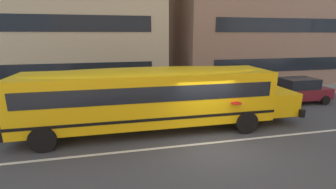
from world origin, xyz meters
name	(u,v)px	position (x,y,z in m)	size (l,w,h in m)	color
ground_plane	(210,143)	(0.00, 0.00, 0.00)	(400.00, 400.00, 0.00)	#424244
sidewalk_far	(171,98)	(0.00, 7.34, 0.01)	(120.00, 3.00, 0.01)	gray
lane_centreline	(210,143)	(0.00, 0.00, 0.00)	(110.00, 0.16, 0.01)	silver
school_bus	(155,94)	(-2.01, 1.94, 1.75)	(13.21, 3.18, 2.95)	yellow
parked_car_maroon_beside_sign	(298,90)	(7.97, 4.40, 0.84)	(3.91, 1.89, 1.64)	maroon
apartment_block_far_left	(66,9)	(-7.89, 15.67, 6.65)	(16.16, 13.70, 13.30)	#C6B28E
apartment_block_far_centre	(284,11)	(13.05, 13.39, 6.65)	(21.96, 9.15, 13.30)	#93705B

